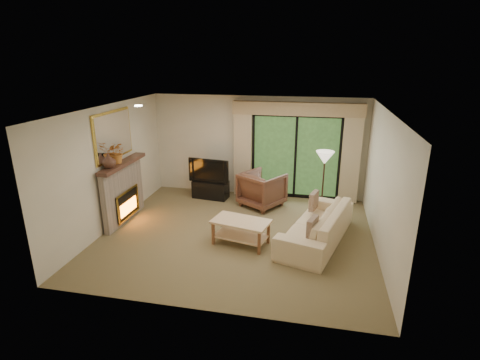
% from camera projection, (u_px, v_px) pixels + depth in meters
% --- Properties ---
extents(floor, '(5.50, 5.50, 0.00)m').
position_uv_depth(floor, '(237.00, 234.00, 7.81)').
color(floor, olive).
rests_on(floor, ground).
extents(ceiling, '(5.50, 5.50, 0.00)m').
position_uv_depth(ceiling, '(237.00, 109.00, 6.99)').
color(ceiling, silver).
rests_on(ceiling, ground).
extents(wall_back, '(5.00, 0.00, 5.00)m').
position_uv_depth(wall_back, '(257.00, 147.00, 9.72)').
color(wall_back, beige).
rests_on(wall_back, ground).
extents(wall_front, '(5.00, 0.00, 5.00)m').
position_uv_depth(wall_front, '(198.00, 230.00, 5.07)').
color(wall_front, beige).
rests_on(wall_front, ground).
extents(wall_left, '(0.00, 5.00, 5.00)m').
position_uv_depth(wall_left, '(110.00, 167.00, 7.93)').
color(wall_left, beige).
rests_on(wall_left, ground).
extents(wall_right, '(0.00, 5.00, 5.00)m').
position_uv_depth(wall_right, '(383.00, 184.00, 6.86)').
color(wall_right, beige).
rests_on(wall_right, ground).
extents(fireplace, '(0.24, 1.70, 1.37)m').
position_uv_depth(fireplace, '(123.00, 191.00, 8.29)').
color(fireplace, gray).
rests_on(fireplace, floor).
extents(mirror, '(0.07, 1.45, 1.02)m').
position_uv_depth(mirror, '(114.00, 135.00, 7.90)').
color(mirror, gold).
rests_on(mirror, wall_left).
extents(sliding_door, '(2.26, 0.10, 2.16)m').
position_uv_depth(sliding_door, '(296.00, 157.00, 9.54)').
color(sliding_door, black).
rests_on(sliding_door, floor).
extents(curtain_left, '(0.45, 0.18, 2.35)m').
position_uv_depth(curtain_left, '(243.00, 151.00, 9.67)').
color(curtain_left, '#C4AC89').
rests_on(curtain_left, floor).
extents(curtain_right, '(0.45, 0.18, 2.35)m').
position_uv_depth(curtain_right, '(351.00, 157.00, 9.14)').
color(curtain_right, '#C4AC89').
rests_on(curtain_right, floor).
extents(cornice, '(3.20, 0.24, 0.32)m').
position_uv_depth(cornice, '(298.00, 109.00, 9.07)').
color(cornice, tan).
rests_on(cornice, wall_back).
extents(media_console, '(0.95, 0.51, 0.45)m').
position_uv_depth(media_console, '(211.00, 189.00, 9.76)').
color(media_console, black).
rests_on(media_console, floor).
extents(tv, '(1.09, 0.27, 0.62)m').
position_uv_depth(tv, '(210.00, 170.00, 9.60)').
color(tv, black).
rests_on(tv, media_console).
extents(armchair, '(1.27, 1.28, 0.86)m').
position_uv_depth(armchair, '(262.00, 189.00, 9.18)').
color(armchair, brown).
rests_on(armchair, floor).
extents(sofa, '(1.56, 2.56, 0.70)m').
position_uv_depth(sofa, '(316.00, 225.00, 7.44)').
color(sofa, beige).
rests_on(sofa, floor).
extents(pillow_near, '(0.21, 0.41, 0.40)m').
position_uv_depth(pillow_near, '(312.00, 228.00, 6.74)').
color(pillow_near, '#4D3122').
rests_on(pillow_near, sofa).
extents(pillow_far, '(0.21, 0.40, 0.39)m').
position_uv_depth(pillow_far, '(314.00, 201.00, 8.03)').
color(pillow_far, '#4D3122').
rests_on(pillow_far, sofa).
extents(coffee_table, '(1.21, 0.83, 0.50)m').
position_uv_depth(coffee_table, '(241.00, 232.00, 7.36)').
color(coffee_table, '#EABC8E').
rests_on(coffee_table, floor).
extents(floor_lamp, '(0.50, 0.50, 1.53)m').
position_uv_depth(floor_lamp, '(323.00, 184.00, 8.55)').
color(floor_lamp, beige).
rests_on(floor_lamp, floor).
extents(vase, '(0.31, 0.31, 0.30)m').
position_uv_depth(vase, '(109.00, 161.00, 7.59)').
color(vase, '#4B2D22').
rests_on(vase, fireplace).
extents(branches, '(0.47, 0.42, 0.47)m').
position_uv_depth(branches, '(117.00, 153.00, 7.88)').
color(branches, '#C4762E').
rests_on(branches, fireplace).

